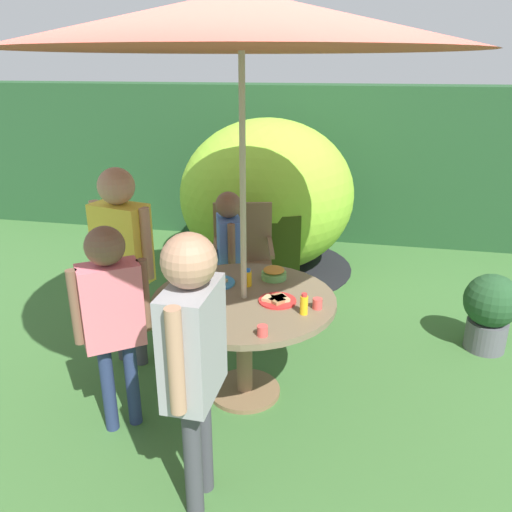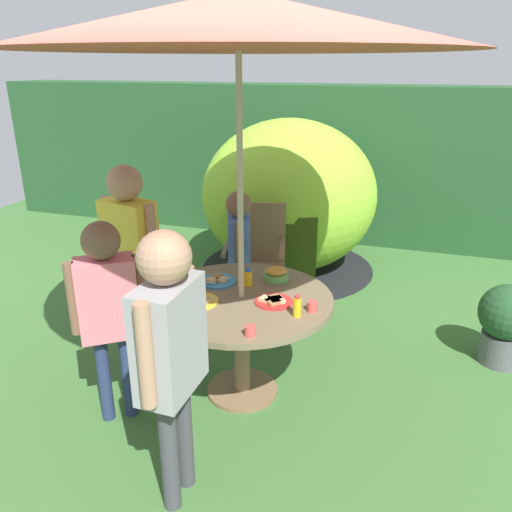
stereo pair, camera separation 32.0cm
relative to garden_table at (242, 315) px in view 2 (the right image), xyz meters
name	(u,v)px [view 2 (the right image)]	position (x,y,z in m)	size (l,w,h in m)	color
ground_plane	(242,393)	(0.00, 0.00, -0.58)	(10.00, 10.00, 0.02)	#3D6B33
hedge_backdrop	(338,163)	(0.00, 3.53, 0.34)	(9.00, 0.70, 1.81)	#234C28
garden_table	(242,315)	(0.00, 0.00, 0.00)	(1.14, 1.14, 0.70)	brown
patio_umbrella	(238,21)	(0.00, 0.00, 1.68)	(2.47, 2.47, 2.40)	#B7AD8C
wooden_chair	(255,256)	(-0.26, 1.09, -0.03)	(0.59, 0.59, 0.97)	brown
dome_tent	(289,197)	(-0.28, 2.22, 0.20)	(2.22, 2.22, 1.55)	#8CC633
potted_plant	(506,321)	(1.67, 0.92, -0.24)	(0.40, 0.40, 0.60)	#595960
child_in_blue_shirt	(239,244)	(-0.30, 0.79, 0.17)	(0.26, 0.38, 1.16)	#3F3F47
child_in_yellow_shirt	(130,239)	(-0.89, 0.21, 0.34)	(0.47, 0.28, 1.43)	#3F3F47
child_in_pink_shirt	(107,299)	(-0.64, -0.47, 0.23)	(0.37, 0.34, 1.26)	navy
child_in_grey_shirt	(170,339)	(-0.02, -0.91, 0.33)	(0.24, 0.47, 1.41)	#3F3F47
snack_bowl	(276,274)	(0.13, 0.33, 0.17)	(0.17, 0.17, 0.08)	#66B259
plate_center_front	(273,301)	(0.21, -0.02, 0.14)	(0.23, 0.23, 0.03)	red
plate_back_edge	(198,301)	(-0.22, -0.15, 0.14)	(0.25, 0.25, 0.03)	yellow
plate_mid_right	(217,280)	(-0.23, 0.17, 0.14)	(0.25, 0.25, 0.03)	#338CD8
juice_bottle_near_left	(178,315)	(-0.22, -0.43, 0.18)	(0.06, 0.06, 0.11)	yellow
juice_bottle_near_right	(248,278)	(-0.02, 0.18, 0.18)	(0.05, 0.05, 0.12)	yellow
juice_bottle_far_left	(297,307)	(0.39, -0.14, 0.19)	(0.05, 0.05, 0.13)	yellow
juice_bottle_far_right	(183,283)	(-0.38, -0.03, 0.18)	(0.05, 0.05, 0.11)	yellow
juice_bottle_center_back	(173,287)	(-0.41, -0.10, 0.18)	(0.06, 0.06, 0.12)	yellow
cup_near	(250,331)	(0.20, -0.44, 0.16)	(0.06, 0.06, 0.06)	#E04C47
cup_far	(312,306)	(0.46, -0.06, 0.16)	(0.06, 0.06, 0.06)	#E04C47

